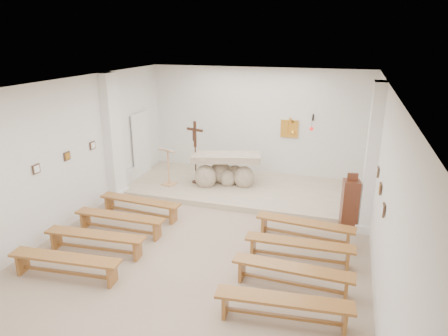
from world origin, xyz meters
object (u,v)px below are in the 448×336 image
(bench_left_third, at_px, (95,239))
(bench_right_fourth, at_px, (284,305))
(bench_right_second, at_px, (299,247))
(donation_pedestal, at_px, (350,205))
(lectern, at_px, (168,166))
(bench_left_front, at_px, (140,204))
(crucifix_stand, at_px, (195,148))
(bench_right_front, at_px, (305,226))
(altar, at_px, (225,172))
(bench_right_third, at_px, (292,272))
(bench_left_second, at_px, (120,220))
(bench_left_fourth, at_px, (65,262))

(bench_left_third, distance_m, bench_right_fourth, 4.26)
(bench_right_second, height_order, bench_right_fourth, same)
(donation_pedestal, distance_m, bench_right_fourth, 3.91)
(donation_pedestal, bearing_deg, lectern, 159.44)
(bench_left_front, xyz_separation_m, bench_right_fourth, (4.15, -2.88, 0.00))
(crucifix_stand, relative_size, bench_left_third, 0.85)
(bench_left_front, xyz_separation_m, bench_right_front, (4.15, 0.00, 0.00))
(altar, height_order, lectern, lectern)
(donation_pedestal, xyz_separation_m, bench_right_second, (-0.92, -1.87, -0.27))
(altar, distance_m, bench_right_third, 5.16)
(lectern, distance_m, bench_left_third, 3.88)
(crucifix_stand, distance_m, bench_right_front, 4.39)
(crucifix_stand, height_order, bench_right_third, crucifix_stand)
(bench_left_front, relative_size, bench_right_third, 1.00)
(bench_left_second, xyz_separation_m, bench_left_third, (0.00, -0.96, 0.00))
(bench_right_third, bearing_deg, bench_right_second, 91.58)
(altar, xyz_separation_m, crucifix_stand, (-0.90, -0.11, 0.70))
(altar, height_order, bench_right_third, altar)
(crucifix_stand, bearing_deg, bench_left_second, -82.56)
(lectern, relative_size, bench_left_fourth, 0.53)
(bench_right_front, distance_m, bench_left_second, 4.26)
(lectern, bearing_deg, bench_right_second, -20.14)
(bench_right_second, height_order, bench_right_third, same)
(crucifix_stand, bearing_deg, bench_right_fourth, -38.50)
(crucifix_stand, bearing_deg, donation_pedestal, -0.82)
(bench_right_fourth, bearing_deg, donation_pedestal, 70.55)
(bench_left_second, bearing_deg, bench_left_third, -90.51)
(altar, xyz_separation_m, lectern, (-1.60, -0.56, 0.18))
(crucifix_stand, height_order, bench_left_third, crucifix_stand)
(bench_right_third, bearing_deg, bench_right_front, 91.58)
(crucifix_stand, bearing_deg, bench_left_front, -86.42)
(bench_left_fourth, bearing_deg, bench_right_fourth, -5.31)
(altar, height_order, bench_left_front, altar)
(bench_left_fourth, bearing_deg, bench_right_second, 19.46)
(bench_left_second, bearing_deg, bench_right_second, -0.51)
(bench_right_front, bearing_deg, bench_left_second, -162.14)
(bench_left_second, bearing_deg, bench_left_front, 89.49)
(bench_left_front, distance_m, bench_left_second, 0.96)
(bench_left_third, relative_size, bench_right_fourth, 1.00)
(altar, xyz_separation_m, bench_right_fourth, (2.67, -5.37, -0.20))
(lectern, height_order, bench_left_second, lectern)
(bench_left_fourth, bearing_deg, bench_right_front, 29.38)
(bench_left_front, xyz_separation_m, bench_right_second, (4.15, -0.96, 0.00))
(bench_right_third, bearing_deg, bench_left_second, 168.58)
(lectern, distance_m, bench_right_front, 4.70)
(crucifix_stand, distance_m, donation_pedestal, 4.77)
(crucifix_stand, xyz_separation_m, bench_left_front, (-0.59, -2.39, -0.90))
(bench_right_front, xyz_separation_m, bench_right_third, (0.00, -1.92, 0.00))
(crucifix_stand, distance_m, bench_right_third, 5.66)
(bench_left_second, bearing_deg, crucifix_stand, 79.55)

